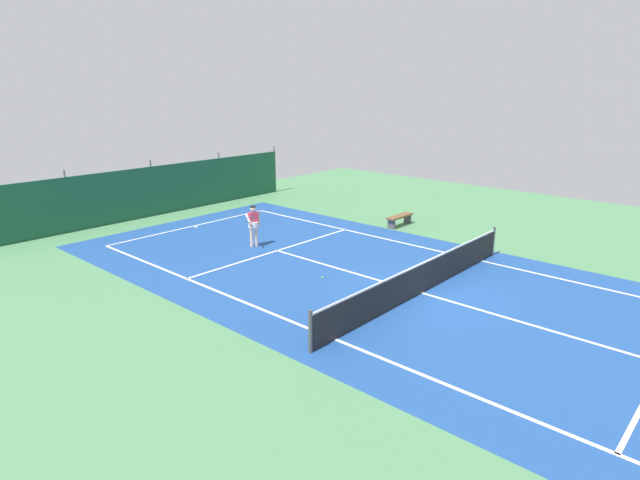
% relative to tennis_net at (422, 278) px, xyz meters
% --- Properties ---
extents(ground_plane, '(36.00, 36.00, 0.00)m').
position_rel_tennis_net_xyz_m(ground_plane, '(0.00, 0.00, -0.51)').
color(ground_plane, '#4C8456').
extents(court_surface, '(11.02, 26.60, 0.01)m').
position_rel_tennis_net_xyz_m(court_surface, '(0.00, 0.00, -0.51)').
color(court_surface, '#1E478C').
rests_on(court_surface, ground).
extents(tennis_net, '(10.12, 0.10, 1.10)m').
position_rel_tennis_net_xyz_m(tennis_net, '(0.00, 0.00, 0.00)').
color(tennis_net, black).
rests_on(tennis_net, ground).
extents(back_fence, '(16.30, 0.98, 2.70)m').
position_rel_tennis_net_xyz_m(back_fence, '(-0.00, 15.53, 0.16)').
color(back_fence, '#195138').
rests_on(back_fence, ground).
extents(tennis_player, '(0.83, 0.66, 1.64)m').
position_rel_tennis_net_xyz_m(tennis_player, '(-0.21, 7.50, 0.45)').
color(tennis_player, beige).
rests_on(tennis_player, ground).
extents(tennis_ball_near_player, '(0.07, 0.07, 0.07)m').
position_rel_tennis_net_xyz_m(tennis_ball_near_player, '(-1.08, 3.10, -0.48)').
color(tennis_ball_near_player, '#CCDB33').
rests_on(tennis_ball_near_player, ground).
extents(parked_car, '(2.24, 4.32, 1.68)m').
position_rel_tennis_net_xyz_m(parked_car, '(2.11, 18.34, 0.33)').
color(parked_car, silver).
rests_on(parked_car, ground).
extents(courtside_bench, '(1.60, 0.40, 0.49)m').
position_rel_tennis_net_xyz_m(courtside_bench, '(6.31, 4.99, -0.14)').
color(courtside_bench, brown).
rests_on(courtside_bench, ground).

